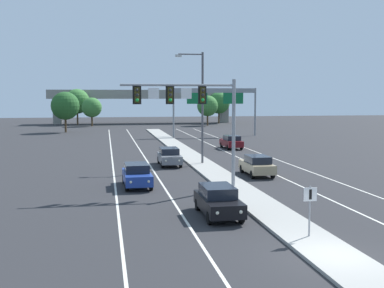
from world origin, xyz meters
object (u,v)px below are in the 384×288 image
object	(u,v)px
car_receding_darkred	(231,142)
car_oncoming_blue	(137,175)
tree_far_left_a	(92,107)
car_oncoming_grey	(169,156)
tree_far_right_a	(219,103)
tree_far_right_b	(208,106)
tree_far_left_c	(65,106)
street_lamp_median	(200,101)
tree_far_left_b	(77,101)
car_oncoming_black	(218,200)
highway_sign_gantry	(215,97)
median_sign_post	(310,204)
car_receding_tan	(257,165)
overhead_signal_mast	(194,107)

from	to	relation	value
car_receding_darkred	car_oncoming_blue	bearing A→B (deg)	-119.27
tree_far_left_a	car_oncoming_grey	bearing A→B (deg)	-82.04
tree_far_right_a	tree_far_right_b	bearing A→B (deg)	-118.49
tree_far_right_a	car_oncoming_grey	bearing A→B (deg)	-106.93
car_receding_darkred	tree_far_left_a	distance (m)	50.59
car_oncoming_blue	tree_far_left_a	world-z (taller)	tree_far_left_a
car_oncoming_blue	tree_far_left_c	distance (m)	53.75
street_lamp_median	tree_far_left_b	world-z (taller)	street_lamp_median
car_oncoming_black	car_receding_darkred	xyz separation A→B (m)	(9.01, 31.64, 0.00)
car_oncoming_black	tree_far_left_c	distance (m)	63.33
highway_sign_gantry	tree_far_right_a	distance (m)	36.39
car_oncoming_blue	tree_far_left_c	xyz separation A→B (m)	(-8.86, 52.88, 3.76)
highway_sign_gantry	tree_far_right_a	xyz separation A→B (m)	(8.91, 35.25, -1.46)
tree_far_right_b	tree_far_left_b	bearing A→B (deg)	164.03
tree_far_right_b	tree_far_left_c	bearing A→B (deg)	-152.07
car_oncoming_black	tree_far_right_b	world-z (taller)	tree_far_right_b
tree_far_right_b	car_oncoming_blue	bearing A→B (deg)	-105.86
tree_far_right_b	tree_far_left_b	xyz separation A→B (m)	(-27.36, 7.83, 0.93)
median_sign_post	tree_far_left_b	distance (m)	90.74
car_oncoming_grey	tree_far_left_b	world-z (taller)	tree_far_left_b
car_oncoming_blue	tree_far_left_b	size ratio (longest dim) A/B	0.58
tree_far_right_b	car_receding_tan	bearing A→B (deg)	-98.47
median_sign_post	tree_far_right_a	distance (m)	91.34
car_oncoming_black	tree_far_right_a	size ratio (longest dim) A/B	0.62
median_sign_post	tree_far_right_b	bearing A→B (deg)	81.18
car_oncoming_blue	car_receding_tan	size ratio (longest dim) A/B	1.00
car_oncoming_black	tree_far_left_a	size ratio (longest dim) A/B	0.75
overhead_signal_mast	car_oncoming_black	size ratio (longest dim) A/B	1.71
tree_far_left_a	street_lamp_median	bearing A→B (deg)	-79.39
tree_far_left_a	car_receding_tan	bearing A→B (deg)	-77.77
tree_far_right_a	car_oncoming_blue	bearing A→B (deg)	-107.30
car_receding_darkred	tree_far_left_a	world-z (taller)	tree_far_left_a
tree_far_right_a	tree_far_left_b	size ratio (longest dim) A/B	0.92
car_oncoming_blue	tree_far_right_b	size ratio (longest dim) A/B	0.70
median_sign_post	car_oncoming_black	bearing A→B (deg)	121.77
street_lamp_median	highway_sign_gantry	size ratio (longest dim) A/B	0.75
car_receding_tan	tree_far_right_b	distance (m)	65.47
car_oncoming_black	tree_far_left_c	xyz separation A→B (m)	(-12.50, 61.97, 3.76)
tree_far_left_c	tree_far_left_a	world-z (taller)	tree_far_left_c
overhead_signal_mast	car_receding_darkred	world-z (taller)	overhead_signal_mast
car_receding_darkred	tree_far_left_c	bearing A→B (deg)	125.34
car_receding_darkred	tree_far_left_c	world-z (taller)	tree_far_left_c
median_sign_post	car_receding_darkred	world-z (taller)	median_sign_post
tree_far_right_a	street_lamp_median	bearing A→B (deg)	-104.67
car_oncoming_black	tree_far_left_b	world-z (taller)	tree_far_left_b
street_lamp_median	car_receding_darkred	bearing A→B (deg)	63.59
street_lamp_median	car_receding_darkred	size ratio (longest dim) A/B	2.22
highway_sign_gantry	tree_far_right_b	xyz separation A→B (m)	(4.55, 27.22, -1.99)
car_oncoming_black	tree_far_left_c	world-z (taller)	tree_far_left_c
street_lamp_median	car_oncoming_black	xyz separation A→B (m)	(-2.74, -19.03, -4.97)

